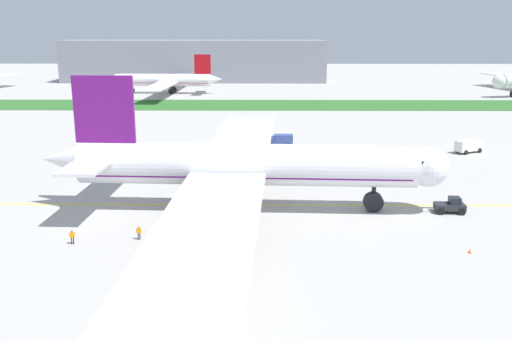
% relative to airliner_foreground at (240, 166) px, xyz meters
% --- Properties ---
extents(ground_plane, '(600.00, 600.00, 0.00)m').
position_rel_airliner_foreground_xyz_m(ground_plane, '(-0.19, 0.45, -6.05)').
color(ground_plane, '#ADAAA5').
rests_on(ground_plane, ground).
extents(apron_taxi_line, '(280.00, 0.36, 0.01)m').
position_rel_airliner_foreground_xyz_m(apron_taxi_line, '(-0.19, 1.69, -6.05)').
color(apron_taxi_line, yellow).
rests_on(apron_taxi_line, ground).
extents(grass_median_strip, '(320.00, 24.00, 0.10)m').
position_rel_airliner_foreground_xyz_m(grass_median_strip, '(-0.19, 102.40, -6.00)').
color(grass_median_strip, '#2D6628').
rests_on(grass_median_strip, ground).
extents(airliner_foreground, '(54.26, 86.04, 17.82)m').
position_rel_airliner_foreground_xyz_m(airliner_foreground, '(0.00, 0.00, 0.00)').
color(airliner_foreground, white).
rests_on(airliner_foreground, ground).
extents(pushback_tug, '(5.70, 2.50, 2.14)m').
position_rel_airliner_foreground_xyz_m(pushback_tug, '(27.86, -1.25, -5.08)').
color(pushback_tug, '#26262B').
rests_on(pushback_tug, ground).
extents(ground_crew_wingwalker_port, '(0.57, 0.36, 1.68)m').
position_rel_airliner_foreground_xyz_m(ground_crew_wingwalker_port, '(-18.62, -12.75, -5.03)').
color(ground_crew_wingwalker_port, black).
rests_on(ground_crew_wingwalker_port, ground).
extents(ground_crew_marshaller_front, '(0.52, 0.41, 1.63)m').
position_rel_airliner_foreground_xyz_m(ground_crew_marshaller_front, '(-11.37, -11.30, -5.06)').
color(ground_crew_marshaller_front, black).
rests_on(ground_crew_marshaller_front, ground).
extents(traffic_cone_near_nose, '(0.36, 0.36, 0.58)m').
position_rel_airliner_foreground_xyz_m(traffic_cone_near_nose, '(25.56, -14.86, -5.77)').
color(traffic_cone_near_nose, '#F2590C').
rests_on(traffic_cone_near_nose, ground).
extents(service_truck_baggage_loader, '(5.98, 4.46, 2.53)m').
position_rel_airliner_foreground_xyz_m(service_truck_baggage_loader, '(43.17, 34.87, -4.64)').
color(service_truck_baggage_loader, white).
rests_on(service_truck_baggage_loader, ground).
extents(service_truck_fuel_bowser, '(5.01, 2.40, 2.54)m').
position_rel_airliner_foreground_xyz_m(service_truck_fuel_bowser, '(6.71, 40.15, -4.64)').
color(service_truck_fuel_bowser, '#33478C').
rests_on(service_truck_fuel_bowser, ground).
extents(parked_airliner_far_centre, '(40.86, 64.29, 14.14)m').
position_rel_airliner_foreground_xyz_m(parked_airliner_far_centre, '(-31.94, 133.28, -1.25)').
color(parked_airliner_far_centre, white).
rests_on(parked_airliner_far_centre, ground).
extents(terminal_building, '(115.69, 20.00, 18.00)m').
position_rel_airliner_foreground_xyz_m(terminal_building, '(-27.10, 179.99, 2.95)').
color(terminal_building, gray).
rests_on(terminal_building, ground).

